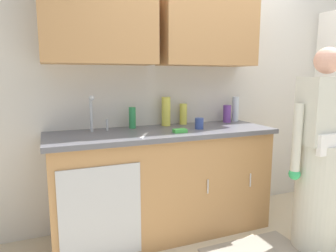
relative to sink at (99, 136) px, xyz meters
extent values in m
cube|color=beige|center=(1.09, 0.34, 0.42)|extent=(4.80, 0.10, 2.70)
cube|color=#B27F4C|center=(0.05, 0.12, 0.92)|extent=(0.91, 0.34, 0.70)
cube|color=#B27F4C|center=(1.04, 0.12, 0.92)|extent=(0.91, 0.34, 0.70)
cube|color=#B27F4C|center=(0.54, -0.01, -0.48)|extent=(1.90, 0.60, 0.90)
cube|color=#B7BABF|center=(-0.06, -0.31, -0.52)|extent=(0.60, 0.01, 0.72)
cylinder|color=silver|center=(0.83, -0.32, -0.43)|extent=(0.01, 0.01, 0.12)
cylinder|color=silver|center=(1.26, -0.32, -0.43)|extent=(0.01, 0.01, 0.12)
cube|color=#595960|center=(0.54, -0.01, -0.01)|extent=(1.96, 0.66, 0.04)
cube|color=#B7BABF|center=(0.00, -0.01, -0.01)|extent=(0.50, 0.36, 0.03)
cylinder|color=#B7BABF|center=(-0.04, 0.14, 0.16)|extent=(0.02, 0.02, 0.30)
sphere|color=#B7BABF|center=(-0.04, 0.08, 0.30)|extent=(0.04, 0.04, 0.04)
cylinder|color=#B7BABF|center=(0.09, 0.14, 0.06)|extent=(0.02, 0.02, 0.10)
cube|color=white|center=(1.61, -0.73, -0.90)|extent=(0.20, 0.26, 0.06)
cylinder|color=beige|center=(1.61, -0.71, -0.49)|extent=(0.34, 0.34, 0.88)
cube|color=beige|center=(1.61, -0.71, 0.21)|extent=(0.38, 0.22, 0.52)
sphere|color=#DB9E85|center=(1.61, -0.71, 0.59)|extent=(0.20, 0.20, 0.20)
cube|color=white|center=(1.61, -0.83, -0.03)|extent=(0.32, 0.04, 0.16)
cylinder|color=beige|center=(1.38, -0.69, 0.00)|extent=(0.07, 0.07, 0.55)
sphere|color=#33B266|center=(1.38, -0.69, -0.28)|extent=(0.09, 0.09, 0.09)
cylinder|color=#D8D14C|center=(0.66, 0.21, 0.15)|extent=(0.08, 0.08, 0.27)
cylinder|color=#D8D14C|center=(0.85, 0.23, 0.12)|extent=(0.07, 0.07, 0.20)
cylinder|color=silver|center=(1.44, 0.21, 0.14)|extent=(0.07, 0.07, 0.25)
cylinder|color=#2D8C4C|center=(0.33, 0.19, 0.11)|extent=(0.06, 0.06, 0.19)
cylinder|color=#66388C|center=(1.31, 0.18, 0.10)|extent=(0.08, 0.08, 0.17)
cylinder|color=#33478C|center=(0.87, -0.07, 0.06)|extent=(0.08, 0.08, 0.10)
cube|color=silver|center=(0.31, -0.20, 0.02)|extent=(0.13, 0.22, 0.01)
cube|color=#4CBF4C|center=(0.64, -0.16, 0.03)|extent=(0.11, 0.07, 0.03)
camera|label=1|loc=(-0.38, -2.44, 0.48)|focal=32.54mm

